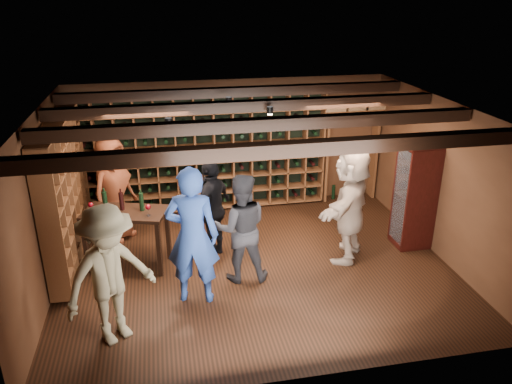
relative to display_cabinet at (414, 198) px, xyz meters
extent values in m
plane|color=black|center=(-2.71, -0.20, -0.86)|extent=(6.00, 6.00, 0.00)
plane|color=#53301C|center=(-2.71, 2.30, 0.39)|extent=(6.00, 0.00, 6.00)
plane|color=#53301C|center=(-2.71, -2.70, 0.39)|extent=(6.00, 0.00, 6.00)
plane|color=#53301C|center=(-5.71, -0.20, 0.39)|extent=(0.00, 5.00, 5.00)
plane|color=#53301C|center=(0.29, -0.20, 0.39)|extent=(0.00, 5.00, 5.00)
plane|color=black|center=(-2.71, -0.20, 1.64)|extent=(6.00, 6.00, 0.00)
cube|color=black|center=(-2.71, -1.80, 1.56)|extent=(5.90, 0.18, 0.16)
cube|color=black|center=(-2.71, -0.70, 1.56)|extent=(5.90, 0.18, 0.16)
cube|color=black|center=(-2.71, 0.40, 1.56)|extent=(5.90, 0.18, 0.16)
cube|color=black|center=(-2.71, 1.50, 1.56)|extent=(5.90, 0.18, 0.16)
cylinder|color=black|center=(-3.91, -0.20, 1.53)|extent=(0.10, 0.10, 0.10)
cylinder|color=black|center=(-2.41, 0.20, 1.53)|extent=(0.10, 0.10, 0.10)
cylinder|color=black|center=(-1.31, -0.50, 1.53)|extent=(0.10, 0.10, 0.10)
cylinder|color=black|center=(-2.91, 1.00, 1.53)|extent=(0.10, 0.10, 0.10)
cube|color=brown|center=(-3.24, 2.13, 0.29)|extent=(4.65, 0.30, 2.20)
cube|color=black|center=(-3.24, 2.13, 0.29)|extent=(4.56, 0.02, 2.16)
cube|color=brown|center=(-5.54, 0.62, 0.29)|extent=(0.30, 2.65, 2.20)
cube|color=black|center=(-5.54, 0.62, 0.29)|extent=(0.29, 0.02, 2.16)
cube|color=brown|center=(-0.31, 2.12, 0.99)|extent=(1.15, 0.32, 0.04)
cube|color=brown|center=(0.21, 2.12, 0.07)|extent=(0.05, 0.28, 1.85)
cube|color=brown|center=(-0.83, 2.12, 0.07)|extent=(0.05, 0.28, 1.85)
cube|color=#A77D53|center=(-0.71, 2.12, 1.11)|extent=(0.40, 0.30, 0.20)
cube|color=#A77D53|center=(-0.26, 2.12, 1.11)|extent=(0.40, 0.30, 0.20)
cube|color=#A77D53|center=(0.09, 2.12, 1.11)|extent=(0.40, 0.30, 0.20)
cube|color=black|center=(0.01, 0.00, -0.81)|extent=(0.55, 0.50, 0.10)
cube|color=black|center=(0.01, 0.00, 0.04)|extent=(0.55, 0.50, 1.70)
cube|color=white|center=(-0.25, 0.00, 0.04)|extent=(0.01, 0.46, 1.60)
cube|color=black|center=(0.01, 0.00, 0.04)|extent=(0.50, 0.44, 0.02)
sphere|color=#59260C|center=(-0.01, 0.00, 0.14)|extent=(0.18, 0.18, 0.18)
imported|color=navy|center=(-3.71, -0.90, 0.13)|extent=(0.80, 0.61, 1.98)
imported|color=black|center=(-2.99, -0.49, -0.02)|extent=(0.87, 0.71, 1.67)
imported|color=maroon|center=(-4.89, 1.22, 0.05)|extent=(0.99, 1.05, 1.81)
imported|color=black|center=(-3.31, 0.27, -0.03)|extent=(0.89, 1.02, 1.65)
imported|color=#7E7557|center=(-4.75, -1.57, 0.05)|extent=(1.34, 1.20, 1.81)
imported|color=tan|center=(-1.20, -0.19, 0.08)|extent=(1.45, 1.75, 1.88)
cube|color=black|center=(-4.65, 0.21, 0.05)|extent=(1.37, 0.95, 0.05)
cube|color=black|center=(-5.27, 0.13, -0.41)|extent=(0.08, 0.08, 0.89)
cube|color=black|center=(-4.18, -0.20, -0.41)|extent=(0.08, 0.08, 0.89)
cube|color=black|center=(-5.13, 0.62, -0.41)|extent=(0.08, 0.08, 0.89)
cube|color=black|center=(-4.04, 0.30, -0.41)|extent=(0.08, 0.08, 0.89)
cylinder|color=black|center=(-4.94, 0.35, 0.22)|extent=(0.07, 0.07, 0.28)
cylinder|color=black|center=(-4.69, 0.28, 0.22)|extent=(0.07, 0.07, 0.28)
cylinder|color=black|center=(-4.39, 0.19, 0.22)|extent=(0.07, 0.07, 0.28)
camera|label=1|loc=(-4.03, -6.91, 3.24)|focal=35.00mm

